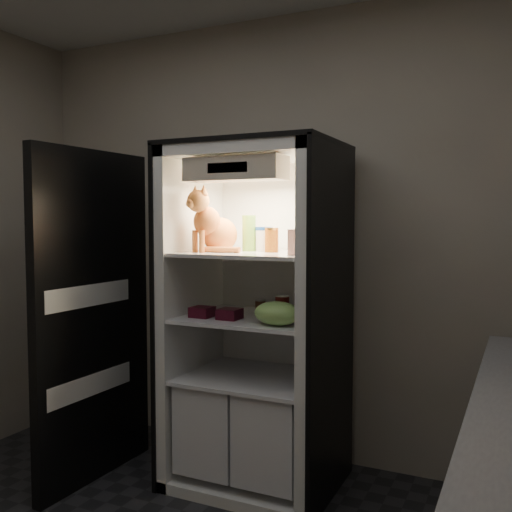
{
  "coord_description": "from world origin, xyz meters",
  "views": [
    {
      "loc": [
        1.33,
        -1.45,
        1.47
      ],
      "look_at": [
        0.01,
        1.32,
        1.27
      ],
      "focal_mm": 40.0,
      "sensor_mm": 36.0,
      "label": 1
    }
  ],
  "objects_px": {
    "cream_carton": "(297,242)",
    "soda_can_c": "(282,309)",
    "refrigerator": "(258,341)",
    "soda_can_b": "(302,309)",
    "berry_box_right": "(230,314)",
    "soda_can_a": "(300,304)",
    "grape_bag": "(277,313)",
    "pepper_jar": "(314,235)",
    "tabby_cat": "(213,227)",
    "salsa_jar": "(272,240)",
    "berry_box_left": "(202,312)",
    "parmesan_shaker": "(249,233)",
    "mayo_tub": "(264,239)",
    "condiment_jar": "(260,306)"
  },
  "relations": [
    {
      "from": "cream_carton",
      "to": "soda_can_c",
      "type": "bearing_deg",
      "value": 151.79
    },
    {
      "from": "refrigerator",
      "to": "soda_can_b",
      "type": "distance_m",
      "value": 0.36
    },
    {
      "from": "refrigerator",
      "to": "berry_box_right",
      "type": "xyz_separation_m",
      "value": [
        -0.07,
        -0.2,
        0.18
      ]
    },
    {
      "from": "cream_carton",
      "to": "soda_can_a",
      "type": "distance_m",
      "value": 0.46
    },
    {
      "from": "refrigerator",
      "to": "soda_can_c",
      "type": "distance_m",
      "value": 0.34
    },
    {
      "from": "grape_bag",
      "to": "berry_box_right",
      "type": "bearing_deg",
      "value": 169.98
    },
    {
      "from": "pepper_jar",
      "to": "soda_can_c",
      "type": "relative_size",
      "value": 1.34
    },
    {
      "from": "tabby_cat",
      "to": "salsa_jar",
      "type": "relative_size",
      "value": 2.77
    },
    {
      "from": "soda_can_a",
      "to": "soda_can_c",
      "type": "relative_size",
      "value": 0.92
    },
    {
      "from": "tabby_cat",
      "to": "pepper_jar",
      "type": "height_order",
      "value": "tabby_cat"
    },
    {
      "from": "cream_carton",
      "to": "soda_can_c",
      "type": "height_order",
      "value": "cream_carton"
    },
    {
      "from": "soda_can_b",
      "to": "grape_bag",
      "type": "distance_m",
      "value": 0.2
    },
    {
      "from": "grape_bag",
      "to": "salsa_jar",
      "type": "bearing_deg",
      "value": 120.41
    },
    {
      "from": "soda_can_c",
      "to": "berry_box_left",
      "type": "height_order",
      "value": "soda_can_c"
    },
    {
      "from": "salsa_jar",
      "to": "soda_can_b",
      "type": "bearing_deg",
      "value": -8.0
    },
    {
      "from": "parmesan_shaker",
      "to": "mayo_tub",
      "type": "relative_size",
      "value": 1.47
    },
    {
      "from": "soda_can_c",
      "to": "cream_carton",
      "type": "bearing_deg",
      "value": -28.21
    },
    {
      "from": "soda_can_b",
      "to": "soda_can_c",
      "type": "distance_m",
      "value": 0.12
    },
    {
      "from": "tabby_cat",
      "to": "salsa_jar",
      "type": "xyz_separation_m",
      "value": [
        0.31,
        0.09,
        -0.07
      ]
    },
    {
      "from": "soda_can_b",
      "to": "salsa_jar",
      "type": "bearing_deg",
      "value": 172.0
    },
    {
      "from": "condiment_jar",
      "to": "soda_can_a",
      "type": "bearing_deg",
      "value": 14.92
    },
    {
      "from": "refrigerator",
      "to": "condiment_jar",
      "type": "distance_m",
      "value": 0.19
    },
    {
      "from": "cream_carton",
      "to": "berry_box_left",
      "type": "distance_m",
      "value": 0.67
    },
    {
      "from": "tabby_cat",
      "to": "soda_can_a",
      "type": "xyz_separation_m",
      "value": [
        0.43,
        0.21,
        -0.42
      ]
    },
    {
      "from": "refrigerator",
      "to": "soda_can_a",
      "type": "bearing_deg",
      "value": 19.55
    },
    {
      "from": "parmesan_shaker",
      "to": "soda_can_b",
      "type": "relative_size",
      "value": 1.77
    },
    {
      "from": "grape_bag",
      "to": "cream_carton",
      "type": "bearing_deg",
      "value": 26.99
    },
    {
      "from": "salsa_jar",
      "to": "soda_can_c",
      "type": "bearing_deg",
      "value": -46.62
    },
    {
      "from": "grape_bag",
      "to": "berry_box_right",
      "type": "xyz_separation_m",
      "value": [
        -0.3,
        0.05,
        -0.03
      ]
    },
    {
      "from": "parmesan_shaker",
      "to": "pepper_jar",
      "type": "relative_size",
      "value": 1.1
    },
    {
      "from": "parmesan_shaker",
      "to": "pepper_jar",
      "type": "bearing_deg",
      "value": 5.15
    },
    {
      "from": "berry_box_left",
      "to": "mayo_tub",
      "type": "bearing_deg",
      "value": 43.44
    },
    {
      "from": "condiment_jar",
      "to": "cream_carton",
      "type": "bearing_deg",
      "value": -36.87
    },
    {
      "from": "refrigerator",
      "to": "parmesan_shaker",
      "type": "height_order",
      "value": "refrigerator"
    },
    {
      "from": "pepper_jar",
      "to": "soda_can_c",
      "type": "bearing_deg",
      "value": -116.16
    },
    {
      "from": "pepper_jar",
      "to": "mayo_tub",
      "type": "bearing_deg",
      "value": -177.61
    },
    {
      "from": "soda_can_b",
      "to": "berry_box_right",
      "type": "distance_m",
      "value": 0.38
    },
    {
      "from": "parmesan_shaker",
      "to": "soda_can_a",
      "type": "xyz_separation_m",
      "value": [
        0.28,
        0.07,
        -0.39
      ]
    },
    {
      "from": "tabby_cat",
      "to": "soda_can_b",
      "type": "distance_m",
      "value": 0.66
    },
    {
      "from": "grape_bag",
      "to": "refrigerator",
      "type": "bearing_deg",
      "value": 131.19
    },
    {
      "from": "soda_can_b",
      "to": "berry_box_right",
      "type": "xyz_separation_m",
      "value": [
        -0.36,
        -0.14,
        -0.03
      ]
    },
    {
      "from": "parmesan_shaker",
      "to": "cream_carton",
      "type": "xyz_separation_m",
      "value": [
        0.37,
        -0.22,
        -0.04
      ]
    },
    {
      "from": "tabby_cat",
      "to": "cream_carton",
      "type": "xyz_separation_m",
      "value": [
        0.52,
        -0.08,
        -0.07
      ]
    },
    {
      "from": "cream_carton",
      "to": "berry_box_right",
      "type": "bearing_deg",
      "value": 178.77
    },
    {
      "from": "parmesan_shaker",
      "to": "berry_box_left",
      "type": "height_order",
      "value": "parmesan_shaker"
    },
    {
      "from": "salsa_jar",
      "to": "condiment_jar",
      "type": "bearing_deg",
      "value": 148.43
    },
    {
      "from": "refrigerator",
      "to": "soda_can_c",
      "type": "height_order",
      "value": "refrigerator"
    },
    {
      "from": "soda_can_a",
      "to": "soda_can_c",
      "type": "distance_m",
      "value": 0.23
    },
    {
      "from": "soda_can_a",
      "to": "salsa_jar",
      "type": "bearing_deg",
      "value": -136.73
    },
    {
      "from": "salsa_jar",
      "to": "soda_can_a",
      "type": "relative_size",
      "value": 1.06
    }
  ]
}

